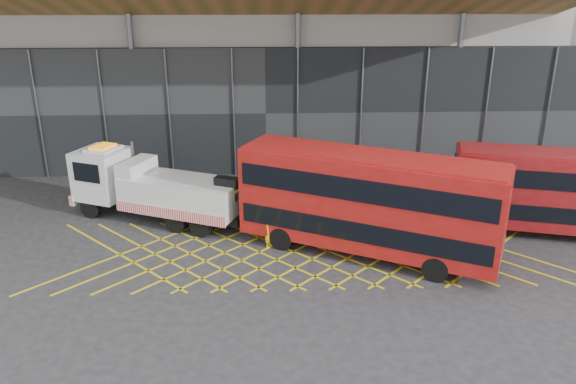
{
  "coord_description": "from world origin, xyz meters",
  "views": [
    {
      "loc": [
        1.98,
        -23.4,
        11.78
      ],
      "look_at": [
        3.0,
        1.5,
        2.4
      ],
      "focal_mm": 35.0,
      "sensor_mm": 36.0,
      "label": 1
    }
  ],
  "objects_px": {
    "bus_second": "(564,190)",
    "worker": "(269,232)",
    "recovery_truck": "(151,187)",
    "bus_towed": "(368,200)"
  },
  "relations": [
    {
      "from": "recovery_truck",
      "to": "worker",
      "type": "xyz_separation_m",
      "value": [
        6.08,
        -3.6,
        -1.02
      ]
    },
    {
      "from": "bus_towed",
      "to": "worker",
      "type": "bearing_deg",
      "value": -164.57
    },
    {
      "from": "bus_second",
      "to": "worker",
      "type": "relative_size",
      "value": 7.13
    },
    {
      "from": "bus_second",
      "to": "worker",
      "type": "xyz_separation_m",
      "value": [
        -14.28,
        -0.81,
        -1.59
      ]
    },
    {
      "from": "recovery_truck",
      "to": "bus_towed",
      "type": "distance_m",
      "value": 11.46
    },
    {
      "from": "bus_second",
      "to": "recovery_truck",
      "type": "bearing_deg",
      "value": -172.44
    },
    {
      "from": "worker",
      "to": "recovery_truck",
      "type": "bearing_deg",
      "value": 78.04
    },
    {
      "from": "bus_second",
      "to": "worker",
      "type": "distance_m",
      "value": 14.39
    },
    {
      "from": "bus_towed",
      "to": "bus_second",
      "type": "height_order",
      "value": "bus_towed"
    },
    {
      "from": "bus_towed",
      "to": "recovery_truck",
      "type": "bearing_deg",
      "value": -176.18
    }
  ]
}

